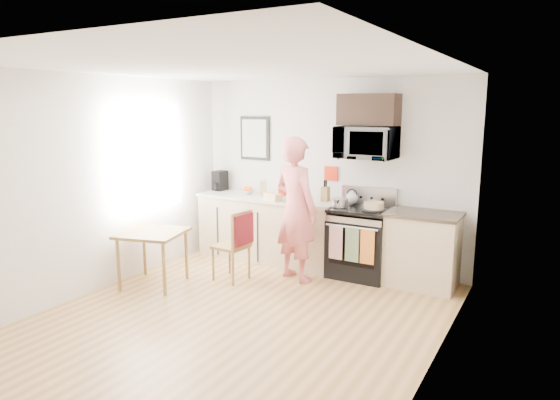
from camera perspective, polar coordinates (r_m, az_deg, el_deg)
The scene contains 28 objects.
floor at distance 5.44m, azimuth -4.97°, elevation -13.50°, with size 4.60×4.60×0.00m, color olive.
back_wall at distance 7.04m, azimuth 5.53°, elevation 3.08°, with size 4.00×0.04×2.60m, color beige.
front_wall at distance 3.47m, azimuth -27.49°, elevation -5.97°, with size 4.00×0.04×2.60m, color beige.
left_wall at distance 6.39m, azimuth -20.12°, elevation 1.71°, with size 0.04×4.60×2.60m, color beige.
right_wall at distance 4.26m, azimuth 17.53°, elevation -2.34°, with size 0.04×4.60×2.60m, color beige.
ceiling at distance 4.98m, azimuth -5.46°, elevation 14.97°, with size 4.00×4.60×0.04m, color white.
window at distance 6.87m, azimuth -14.98°, elevation 4.69°, with size 0.06×1.40×1.50m.
cabinet_left at distance 7.30m, azimuth -1.31°, elevation -3.40°, with size 2.10×0.60×0.90m, color tan.
countertop_left at distance 7.20m, azimuth -1.33°, elevation 0.23°, with size 2.14×0.64×0.04m, color beige.
cabinet_right at distance 6.48m, azimuth 15.96°, elevation -5.63°, with size 0.84×0.60×0.90m, color tan.
countertop_right at distance 6.37m, azimuth 16.17°, elevation -1.57°, with size 0.88×0.64×0.04m, color black.
range at distance 6.68m, azimuth 9.21°, elevation -4.98°, with size 0.76×0.70×1.16m.
microwave at distance 6.55m, azimuth 9.87°, elevation 6.46°, with size 0.76×0.51×0.42m, color #A9AAAE.
upper_cabinet at distance 6.58m, azimuth 10.13°, elevation 10.13°, with size 0.76×0.35×0.40m, color black.
wall_art at distance 7.54m, azimuth -2.90°, elevation 7.05°, with size 0.50×0.04×0.65m.
wall_trivet at distance 7.00m, azimuth 5.85°, elevation 3.04°, with size 0.20×0.02×0.20m, color red.
person at distance 6.37m, azimuth 1.83°, elevation -1.06°, with size 0.68×0.44×1.86m, color #C33544.
dining_table at distance 6.42m, azimuth -14.36°, elevation -4.20°, with size 0.78×0.78×0.69m.
chair at distance 6.36m, azimuth -4.74°, elevation -4.19°, with size 0.46×0.42×0.92m.
knife_block at distance 6.85m, azimuth 5.22°, elevation 0.69°, with size 0.09×0.13×0.20m, color brown.
utensil_crock at distance 7.29m, azimuth 0.31°, elevation 1.77°, with size 0.13×0.13×0.39m.
fruit_bowl at distance 7.45m, azimuth -3.84°, elevation 1.06°, with size 0.27×0.27×0.11m.
milk_carton at distance 7.24m, azimuth -1.92°, elevation 1.33°, with size 0.08×0.08×0.22m, color tan.
coffee_maker at distance 7.79m, azimuth -6.91°, elevation 2.15°, with size 0.19×0.26×0.30m.
bread_bag at distance 6.90m, azimuth -0.83°, elevation 0.36°, with size 0.27×0.12×0.10m, color tan.
cake at distance 6.43m, azimuth 10.68°, elevation -0.72°, with size 0.31×0.31×0.10m.
kettle at distance 6.78m, azimuth 8.22°, elevation 0.29°, with size 0.17×0.17×0.21m.
pot at distance 6.57m, azimuth 6.80°, elevation -0.28°, with size 0.23×0.37×0.11m.
Camera 1 is at (2.84, -4.07, 2.22)m, focal length 32.00 mm.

